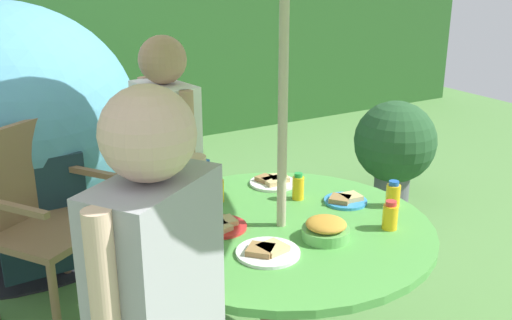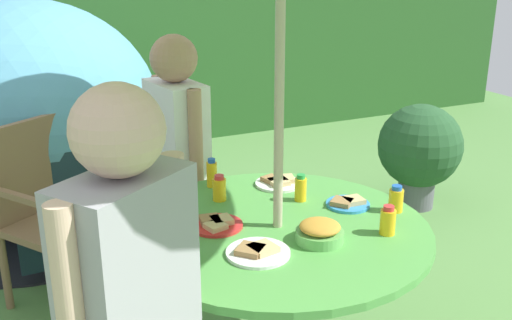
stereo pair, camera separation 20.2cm
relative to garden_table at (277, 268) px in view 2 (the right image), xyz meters
The scene contains 20 objects.
hedge_backdrop 3.68m from the garden_table, 90.00° to the left, with size 9.00×0.70×1.66m, color #285623.
garden_table is the anchor object (origin of this frame).
wooden_chair 1.28m from the garden_table, 123.91° to the left, with size 0.69×0.67×0.92m.
dome_tent 2.26m from the garden_table, 108.27° to the left, with size 2.00×2.00×1.44m.
potted_plant 2.07m from the garden_table, 34.77° to the left, with size 0.57×0.57×0.73m.
child_in_white_shirt 0.92m from the garden_table, 98.50° to the left, with size 0.24×0.45×1.34m.
child_in_grey_shirt 0.91m from the garden_table, 146.07° to the right, with size 0.41×0.37×1.40m.
snack_bowl 0.30m from the garden_table, 65.86° to the right, with size 0.18×0.18×0.08m.
plate_far_left 0.48m from the garden_table, 62.38° to the left, with size 0.21×0.21×0.03m.
plate_center_back 0.31m from the garden_table, 133.77° to the right, with size 0.23×0.23×0.03m.
plate_mid_left 0.41m from the garden_table, ahead, with size 0.18×0.18×0.03m.
plate_far_right 0.31m from the garden_table, 156.62° to the left, with size 0.20×0.20×0.03m.
juice_bottle_near_left 0.56m from the garden_table, 99.08° to the left, with size 0.05×0.05×0.13m.
juice_bottle_near_right 0.36m from the garden_table, 42.27° to the left, with size 0.05×0.05×0.12m.
juice_bottle_center_front 0.48m from the garden_table, 34.44° to the right, with size 0.06×0.06×0.11m.
juice_bottle_mid_right 0.50m from the garden_table, behind, with size 0.06×0.06×0.13m.
juice_bottle_front_edge 0.42m from the garden_table, 107.92° to the left, with size 0.06×0.06×0.11m.
juice_bottle_back_edge 0.56m from the garden_table, ahead, with size 0.06×0.06×0.11m.
cup_near 0.48m from the garden_table, 163.33° to the right, with size 0.07×0.07×0.06m, color white.
cup_far 0.55m from the garden_table, 145.46° to the left, with size 0.06×0.06×0.06m, color #4C99D8.
Camera 2 is at (-0.97, -1.86, 1.69)m, focal length 41.91 mm.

